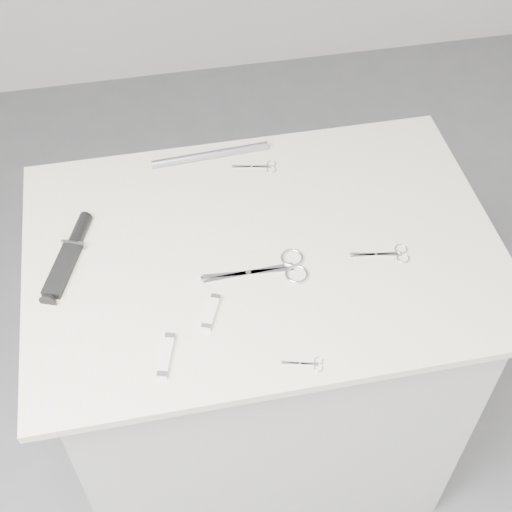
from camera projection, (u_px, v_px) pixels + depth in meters
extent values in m
cube|color=slate|center=(261.00, 445.00, 2.20)|extent=(4.00, 4.00, 0.01)
cube|color=#BBBBB9|center=(262.00, 366.00, 1.86)|extent=(0.90, 0.60, 0.90)
cube|color=beige|center=(263.00, 249.00, 1.51)|extent=(1.00, 0.70, 0.02)
cube|color=silver|center=(248.00, 273.00, 1.45)|extent=(0.19, 0.03, 0.00)
cylinder|color=silver|center=(248.00, 273.00, 1.45)|extent=(0.01, 0.01, 0.01)
torus|color=silver|center=(292.00, 258.00, 1.48)|extent=(0.05, 0.05, 0.01)
torus|color=silver|center=(297.00, 274.00, 1.45)|extent=(0.05, 0.05, 0.01)
cube|color=silver|center=(376.00, 254.00, 1.48)|extent=(0.11, 0.03, 0.00)
cylinder|color=silver|center=(376.00, 254.00, 1.48)|extent=(0.01, 0.01, 0.00)
torus|color=silver|center=(401.00, 249.00, 1.49)|extent=(0.03, 0.03, 0.00)
torus|color=silver|center=(403.00, 258.00, 1.48)|extent=(0.03, 0.03, 0.00)
cube|color=silver|center=(252.00, 167.00, 1.66)|extent=(0.09, 0.03, 0.00)
cylinder|color=silver|center=(252.00, 167.00, 1.66)|extent=(0.01, 0.01, 0.00)
torus|color=silver|center=(271.00, 164.00, 1.67)|extent=(0.02, 0.02, 0.00)
torus|color=silver|center=(271.00, 170.00, 1.65)|extent=(0.02, 0.02, 0.00)
cube|color=silver|center=(300.00, 364.00, 1.31)|extent=(0.07, 0.03, 0.00)
cylinder|color=silver|center=(300.00, 363.00, 1.31)|extent=(0.00, 0.00, 0.00)
torus|color=silver|center=(319.00, 361.00, 1.31)|extent=(0.02, 0.02, 0.00)
torus|color=silver|center=(319.00, 368.00, 1.30)|extent=(0.02, 0.02, 0.00)
cube|color=black|center=(62.00, 270.00, 1.45)|extent=(0.08, 0.14, 0.02)
cube|color=#989AA0|center=(73.00, 244.00, 1.49)|extent=(0.05, 0.03, 0.02)
cylinder|color=black|center=(80.00, 230.00, 1.52)|extent=(0.06, 0.09, 0.03)
cube|color=white|center=(211.00, 312.00, 1.38)|extent=(0.05, 0.08, 0.01)
cube|color=silver|center=(216.00, 298.00, 1.41)|extent=(0.02, 0.02, 0.01)
cube|color=silver|center=(206.00, 327.00, 1.36)|extent=(0.02, 0.02, 0.01)
cube|color=white|center=(166.00, 355.00, 1.32)|extent=(0.05, 0.10, 0.01)
cube|color=silver|center=(170.00, 337.00, 1.34)|extent=(0.02, 0.02, 0.01)
cube|color=silver|center=(162.00, 375.00, 1.29)|extent=(0.02, 0.02, 0.01)
cylinder|color=#989AA0|center=(210.00, 155.00, 1.68)|extent=(0.28, 0.04, 0.02)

